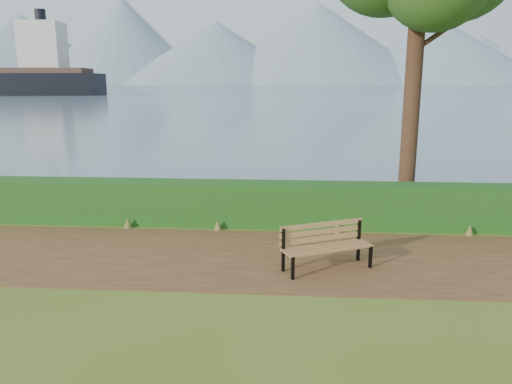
{
  "coord_description": "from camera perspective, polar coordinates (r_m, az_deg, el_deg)",
  "views": [
    {
      "loc": [
        0.57,
        -8.79,
        3.35
      ],
      "look_at": [
        -0.16,
        1.2,
        1.1
      ],
      "focal_mm": 35.0,
      "sensor_mm": 36.0,
      "label": 1
    }
  ],
  "objects": [
    {
      "name": "ground",
      "position": [
        9.42,
        0.46,
        -8.17
      ],
      "size": [
        140.0,
        140.0,
        0.0
      ],
      "primitive_type": "plane",
      "color": "#4D601B",
      "rests_on": "ground"
    },
    {
      "name": "path",
      "position": [
        9.7,
        0.58,
        -7.51
      ],
      "size": [
        40.0,
        3.4,
        0.01
      ],
      "primitive_type": "cube",
      "color": "#502E1B",
      "rests_on": "ground"
    },
    {
      "name": "hedge",
      "position": [
        11.75,
        1.29,
        -1.37
      ],
      "size": [
        32.0,
        0.85,
        1.0
      ],
      "primitive_type": "cube",
      "color": "#134514",
      "rests_on": "ground"
    },
    {
      "name": "water",
      "position": [
        268.81,
        4.14,
        11.93
      ],
      "size": [
        700.0,
        510.0,
        0.0
      ],
      "primitive_type": "cube",
      "color": "#485D74",
      "rests_on": "ground"
    },
    {
      "name": "mountains",
      "position": [
        415.67,
        2.94,
        16.02
      ],
      "size": [
        585.0,
        190.0,
        70.0
      ],
      "color": "gray",
      "rests_on": "ground"
    },
    {
      "name": "bench",
      "position": [
        9.13,
        7.93,
        -5.8
      ],
      "size": [
        1.71,
        1.13,
        0.83
      ],
      "rotation": [
        0.0,
        0.0,
        0.44
      ],
      "color": "black",
      "rests_on": "ground"
    }
  ]
}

